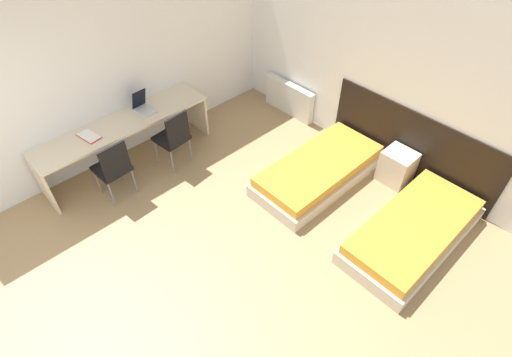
# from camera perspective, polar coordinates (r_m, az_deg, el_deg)

# --- Properties ---
(ground_plane) EXTENTS (20.00, 20.00, 0.00)m
(ground_plane) POSITION_cam_1_polar(r_m,az_deg,el_deg) (4.79, -23.95, -19.36)
(ground_plane) COLOR #9E7F56
(wall_back) EXTENTS (5.55, 0.05, 2.70)m
(wall_back) POSITION_cam_1_polar(r_m,az_deg,el_deg) (5.89, 15.52, 15.40)
(wall_back) COLOR white
(wall_back) RESTS_ON ground_plane
(wall_left) EXTENTS (0.05, 5.58, 2.70)m
(wall_left) POSITION_cam_1_polar(r_m,az_deg,el_deg) (6.03, -17.45, 15.68)
(wall_left) COLOR white
(wall_left) RESTS_ON ground_plane
(headboard_panel) EXTENTS (2.52, 0.03, 1.03)m
(headboard_panel) POSITION_cam_1_polar(r_m,az_deg,el_deg) (5.95, 21.19, 4.47)
(headboard_panel) COLOR black
(headboard_panel) RESTS_ON ground_plane
(bed_near_window) EXTENTS (0.91, 1.95, 0.33)m
(bed_near_window) POSITION_cam_1_polar(r_m,az_deg,el_deg) (5.74, 8.96, 1.10)
(bed_near_window) COLOR beige
(bed_near_window) RESTS_ON ground_plane
(bed_near_door) EXTENTS (0.91, 1.95, 0.33)m
(bed_near_door) POSITION_cam_1_polar(r_m,az_deg,el_deg) (5.29, 21.51, -7.05)
(bed_near_door) COLOR beige
(bed_near_door) RESTS_ON ground_plane
(nightstand) EXTENTS (0.42, 0.38, 0.49)m
(nightstand) POSITION_cam_1_polar(r_m,az_deg,el_deg) (5.95, 19.48, 1.60)
(nightstand) COLOR beige
(nightstand) RESTS_ON ground_plane
(radiator) EXTENTS (1.01, 0.12, 0.56)m
(radiator) POSITION_cam_1_polar(r_m,az_deg,el_deg) (6.98, 4.74, 11.35)
(radiator) COLOR silver
(radiator) RESTS_ON ground_plane
(desk) EXTENTS (0.61, 2.53, 0.73)m
(desk) POSITION_cam_1_polar(r_m,az_deg,el_deg) (6.00, -18.34, 6.54)
(desk) COLOR beige
(desk) RESTS_ON ground_plane
(chair_near_laptop) EXTENTS (0.46, 0.46, 0.93)m
(chair_near_laptop) POSITION_cam_1_polar(r_m,az_deg,el_deg) (5.82, -11.70, 5.97)
(chair_near_laptop) COLOR black
(chair_near_laptop) RESTS_ON ground_plane
(chair_near_notebook) EXTENTS (0.44, 0.44, 0.93)m
(chair_near_notebook) POSITION_cam_1_polar(r_m,az_deg,el_deg) (5.52, -19.74, 1.61)
(chair_near_notebook) COLOR black
(chair_near_notebook) RESTS_ON ground_plane
(laptop) EXTENTS (0.32, 0.24, 0.31)m
(laptop) POSITION_cam_1_polar(r_m,az_deg,el_deg) (6.05, -15.85, 9.87)
(laptop) COLOR silver
(laptop) RESTS_ON desk
(open_notebook) EXTENTS (0.36, 0.24, 0.02)m
(open_notebook) POSITION_cam_1_polar(r_m,az_deg,el_deg) (5.80, -22.74, 5.61)
(open_notebook) COLOR #B21E1E
(open_notebook) RESTS_ON desk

